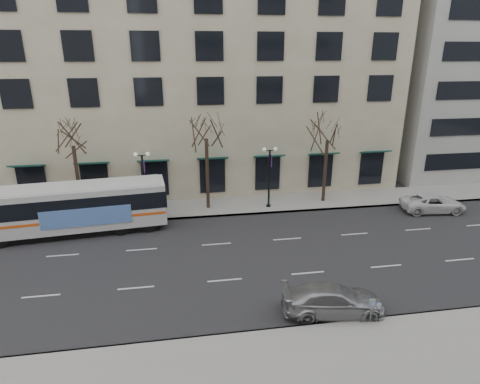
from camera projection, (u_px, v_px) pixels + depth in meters
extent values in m
plane|color=black|center=(220.00, 261.00, 25.26)|extent=(160.00, 160.00, 0.00)
cube|color=gray|center=(266.00, 204.00, 34.35)|extent=(80.00, 4.00, 0.15)
cube|color=tan|center=(175.00, 55.00, 40.46)|extent=(40.00, 20.00, 24.00)
cylinder|color=black|center=(78.00, 182.00, 30.98)|extent=(0.28, 0.28, 5.74)
cylinder|color=black|center=(207.00, 175.00, 32.44)|extent=(0.28, 0.28, 5.95)
cylinder|color=black|center=(325.00, 172.00, 34.02)|extent=(0.28, 0.28, 5.46)
cylinder|color=black|center=(144.00, 186.00, 31.30)|extent=(0.16, 0.16, 5.00)
cylinder|color=black|center=(147.00, 214.00, 32.09)|extent=(0.36, 0.36, 0.30)
cube|color=black|center=(142.00, 156.00, 30.47)|extent=(0.90, 0.06, 0.06)
sphere|color=silver|center=(136.00, 154.00, 30.37)|extent=(0.32, 0.32, 0.32)
sphere|color=silver|center=(148.00, 154.00, 30.51)|extent=(0.32, 0.32, 0.32)
cube|color=#55217D|center=(144.00, 166.00, 30.78)|extent=(0.04, 0.45, 1.00)
cylinder|color=black|center=(269.00, 180.00, 32.79)|extent=(0.16, 0.16, 5.00)
cylinder|color=black|center=(268.00, 206.00, 33.58)|extent=(0.36, 0.36, 0.30)
cube|color=black|center=(270.00, 151.00, 31.97)|extent=(0.90, 0.06, 0.06)
sphere|color=silver|center=(264.00, 150.00, 31.87)|extent=(0.32, 0.32, 0.32)
sphere|color=silver|center=(275.00, 149.00, 32.00)|extent=(0.32, 0.32, 0.32)
cube|color=#55217D|center=(271.00, 161.00, 32.27)|extent=(0.04, 0.45, 1.00)
cube|color=silver|center=(72.00, 207.00, 28.50)|extent=(13.30, 4.09, 3.00)
cube|color=black|center=(75.00, 229.00, 29.07)|extent=(12.22, 3.65, 0.49)
cube|color=black|center=(76.00, 200.00, 28.42)|extent=(12.78, 4.08, 1.20)
cube|color=#E55515|center=(73.00, 214.00, 28.67)|extent=(13.17, 4.11, 0.20)
cube|color=#5480CE|center=(86.00, 217.00, 27.54)|extent=(5.98, 0.65, 1.31)
cube|color=silver|center=(69.00, 187.00, 27.98)|extent=(12.62, 3.75, 0.09)
cylinder|color=black|center=(9.00, 225.00, 29.03)|extent=(1.11, 0.41, 1.09)
cylinder|color=black|center=(121.00, 228.00, 28.62)|extent=(1.11, 0.41, 1.09)
cylinder|color=black|center=(122.00, 215.00, 30.91)|extent=(1.11, 0.41, 1.09)
cylinder|color=black|center=(149.00, 225.00, 29.09)|extent=(1.11, 0.41, 1.09)
cylinder|color=black|center=(148.00, 212.00, 31.38)|extent=(1.11, 0.41, 1.09)
imported|color=#A4A6AC|center=(333.00, 300.00, 20.03)|extent=(5.33, 2.68, 1.48)
imported|color=silver|center=(433.00, 203.00, 32.76)|extent=(5.30, 2.88, 1.41)
cylinder|color=gray|center=(371.00, 314.00, 19.24)|extent=(0.08, 0.08, 0.86)
cube|color=gray|center=(372.00, 304.00, 19.05)|extent=(0.27, 0.18, 0.48)
cube|color=blue|center=(373.00, 304.00, 18.95)|extent=(0.13, 0.02, 0.17)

